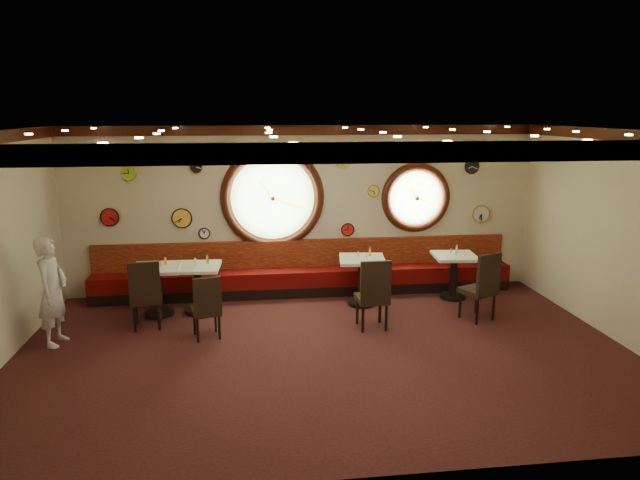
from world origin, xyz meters
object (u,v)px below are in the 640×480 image
Objects in this scene: table_b at (198,283)px; chair_b at (207,303)px; condiment_b_salt at (195,261)px; condiment_b_bottle at (208,259)px; table_d at (454,271)px; condiment_c_salt at (358,254)px; table_c at (362,275)px; condiment_a_bottle at (165,261)px; condiment_d_salt at (451,251)px; condiment_c_bottle at (370,251)px; condiment_c_pepper at (366,257)px; chair_c at (374,290)px; condiment_a_salt at (155,263)px; condiment_a_pepper at (160,264)px; condiment_d_bottle at (457,249)px; chair_d at (483,282)px; chair_a at (145,290)px; table_a at (158,285)px; condiment_b_pepper at (195,264)px; condiment_d_pepper at (456,252)px; waiter at (52,291)px.

table_b is 1.26m from chair_b.
condiment_b_bottle is at bearing 4.09° from condiment_b_salt.
table_d is 1.89m from condiment_c_salt.
table_d is at bearing 4.61° from table_c.
condiment_a_bottle is at bearing -173.50° from condiment_b_salt.
condiment_c_bottle is (-1.56, -0.09, 0.07)m from condiment_d_salt.
table_b is at bearing -177.60° from table_d.
condiment_b_bottle is at bearing -178.06° from condiment_d_salt.
condiment_b_bottle reaches higher than condiment_c_pepper.
table_b is 3.12m from condiment_c_bottle.
chair_c is 2.32m from condiment_d_salt.
chair_b is at bearing -87.49° from condiment_b_bottle.
condiment_b_salt is 1.02× the size of condiment_d_salt.
condiment_a_salt is 0.96× the size of condiment_a_pepper.
condiment_a_pepper is 3.70m from condiment_c_bottle.
condiment_a_bottle is at bearing -178.35° from table_d.
condiment_d_bottle reaches higher than table_b.
chair_c is 1.90m from chair_d.
table_d is at bearing 1.00° from condiment_b_bottle.
table_d is 5.32m from condiment_a_pepper.
condiment_a_pepper is (0.16, 0.62, 0.27)m from chair_a.
chair_c reaches higher than table_a.
chair_c is 7.12× the size of condiment_a_pepper.
chair_c is at bearing -95.56° from condiment_c_pepper.
condiment_d_bottle reaches higher than condiment_d_salt.
condiment_c_bottle reaches higher than condiment_c_salt.
table_d is 1.21m from chair_d.
condiment_d_salt is at bearing -152.06° from condiment_d_bottle.
condiment_a_pepper is 1.19× the size of condiment_c_pepper.
condiment_b_pepper is 3.00m from condiment_c_pepper.
condiment_d_pepper is 0.69× the size of condiment_b_bottle.
condiment_c_salt reaches higher than condiment_b_pepper.
condiment_a_pepper is (-3.46, 1.11, 0.25)m from chair_c.
table_d is at bearing 129.91° from condiment_d_pepper.
condiment_c_bottle is (-1.63, 0.00, 0.07)m from condiment_d_pepper.
waiter reaches higher than condiment_a_pepper.
condiment_b_salt reaches higher than condiment_d_pepper.
condiment_a_salt is 0.62× the size of condiment_d_bottle.
chair_b is at bearing 178.79° from chair_c.
table_a is 0.95m from condiment_b_bottle.
chair_d reaches higher than table_a.
table_d is at bearing 2.40° from table_b.
table_d is 9.84× the size of condiment_c_pepper.
condiment_d_salt is at bearing 2.04° from condiment_b_salt.
table_b is at bearing -4.98° from condiment_a_bottle.
condiment_a_salt is 5.42m from condiment_d_pepper.
waiter is (-6.81, -1.46, -0.09)m from condiment_d_bottle.
table_a is 6.28× the size of condiment_a_bottle.
condiment_a_bottle is at bearing 66.33° from chair_a.
condiment_a_salt reaches higher than condiment_d_pepper.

